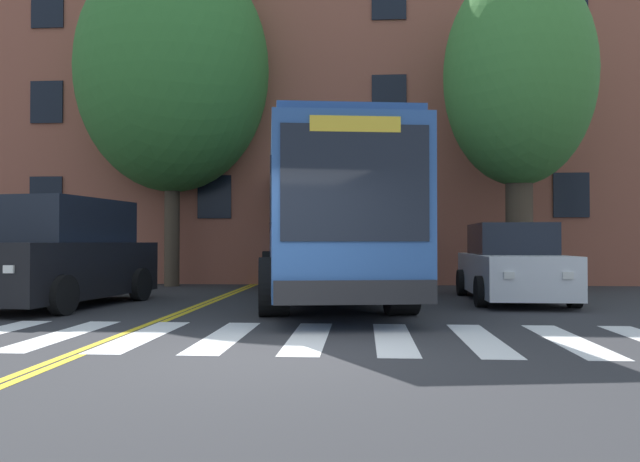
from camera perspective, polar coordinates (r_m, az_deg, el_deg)
name	(u,v)px	position (r m, az deg, el deg)	size (l,w,h in m)	color
ground_plane	(288,354)	(7.76, -2.93, -11.19)	(120.00, 120.00, 0.00)	#303033
crosswalk	(309,337)	(9.05, -1.05, -9.69)	(15.07, 3.06, 0.01)	white
lane_line_yellow_inner	(266,279)	(23.23, -4.93, -4.37)	(0.12, 36.00, 0.01)	gold
lane_line_yellow_outer	(271,279)	(23.21, -4.54, -4.38)	(0.12, 36.00, 0.01)	gold
city_bus	(321,220)	(15.45, 0.07, 1.04)	(4.32, 12.58, 3.53)	#2D5699
car_black_near_lane	(63,255)	(14.38, -22.48, -2.07)	(2.77, 5.01, 2.29)	black
car_white_far_lane	(512,266)	(15.17, 17.12, -3.04)	(2.20, 4.77, 1.80)	white
car_teal_behind_bus	(349,255)	(25.24, 2.69, -2.23)	(2.26, 4.04, 1.80)	#236B70
traffic_light_overhead	(386,176)	(16.01, 6.04, 5.04)	(0.55, 3.21, 4.66)	#28282D
street_tree_curbside_large	(518,78)	(18.36, 17.69, 13.21)	(4.38, 4.90, 8.95)	#4C3D2D
street_tree_curbside_small	(173,72)	(20.57, -13.32, 14.00)	(8.17, 8.01, 10.48)	#4C3D2D
building_facade	(234,127)	(23.90, -7.83, 9.38)	(28.22, 6.39, 11.33)	#9E5642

